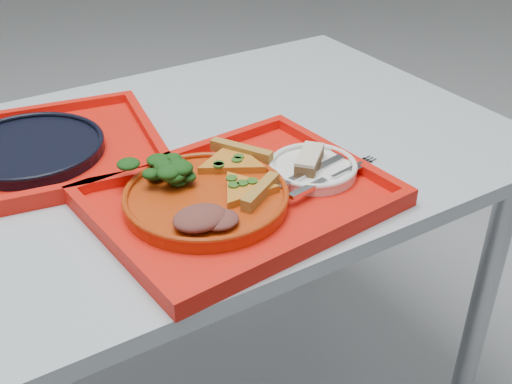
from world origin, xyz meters
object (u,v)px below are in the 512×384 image
(dessert_bar, at_px, (309,159))
(tray_far, at_px, (32,157))
(tray_main, at_px, (240,201))
(dinner_plate, at_px, (206,200))
(navy_plate, at_px, (31,150))

(dessert_bar, bearing_deg, tray_far, 98.76)
(tray_main, xyz_separation_m, tray_far, (-0.24, 0.33, 0.00))
(dinner_plate, xyz_separation_m, navy_plate, (-0.19, 0.32, -0.00))
(navy_plate, xyz_separation_m, dessert_bar, (0.39, -0.32, 0.02))
(tray_far, height_order, navy_plate, navy_plate)
(dinner_plate, height_order, navy_plate, dinner_plate)
(tray_main, xyz_separation_m, dessert_bar, (0.14, 0.01, 0.03))
(tray_main, height_order, dinner_plate, dinner_plate)
(tray_far, distance_m, navy_plate, 0.01)
(dinner_plate, height_order, dessert_bar, dessert_bar)
(tray_far, xyz_separation_m, dessert_bar, (0.39, -0.32, 0.03))
(tray_far, bearing_deg, navy_plate, 0.00)
(tray_main, height_order, dessert_bar, dessert_bar)
(dessert_bar, bearing_deg, tray_main, 141.09)
(tray_far, xyz_separation_m, navy_plate, (0.00, 0.00, 0.01))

